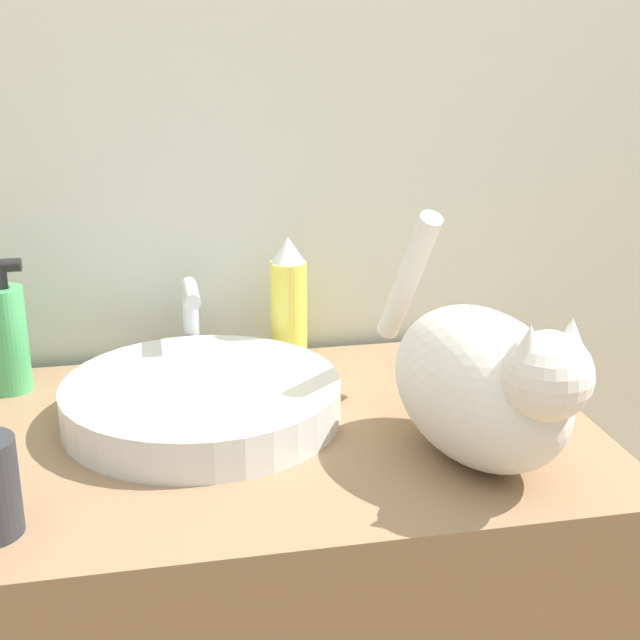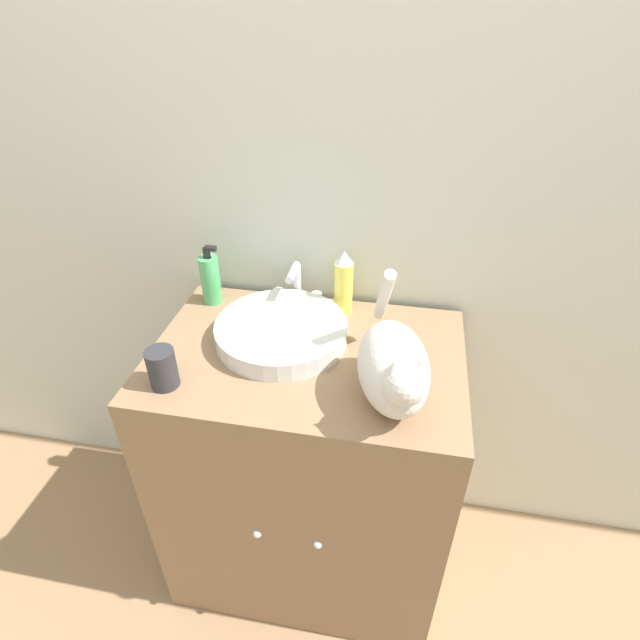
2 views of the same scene
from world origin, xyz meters
name	(u,v)px [view 2 (image 2 of 2)]	position (x,y,z in m)	size (l,w,h in m)	color
ground_plane	(293,628)	(0.00, 0.00, 0.00)	(8.00, 8.00, 0.00)	#997551
wall_back	(329,169)	(0.00, 0.58, 1.25)	(6.00, 0.05, 2.50)	silver
vanity_cabinet	(309,466)	(0.00, 0.27, 0.44)	(0.80, 0.55, 0.88)	#8C6B4C
sink_basin	(281,331)	(-0.08, 0.31, 0.90)	(0.34, 0.34, 0.05)	silver
faucet	(296,286)	(-0.08, 0.49, 0.94)	(0.15, 0.11, 0.13)	silver
cat	(394,367)	(0.22, 0.14, 0.98)	(0.21, 0.38, 0.26)	silver
soap_bottle	(210,279)	(-0.32, 0.46, 0.96)	(0.06, 0.06, 0.18)	#4CB266
spray_bottle	(344,283)	(0.06, 0.48, 0.97)	(0.05, 0.05, 0.19)	#EADB4C
cup	(162,368)	(-0.30, 0.09, 0.93)	(0.07, 0.07, 0.10)	#2D2D33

